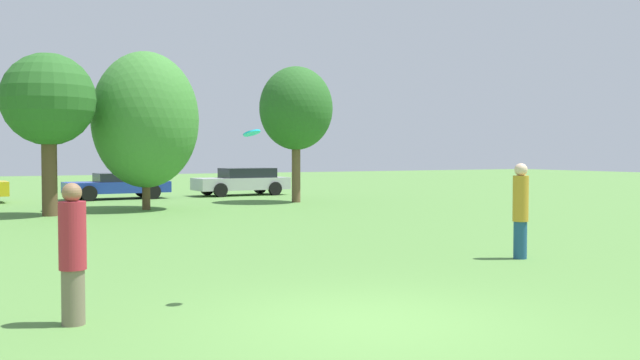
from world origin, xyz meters
TOP-DOWN VIEW (x-y plane):
  - ground_plane at (0.00, 0.00)m, footprint 120.00×120.00m
  - person_thrower at (-3.20, 1.57)m, footprint 0.32×0.32m
  - person_catcher at (5.31, 3.03)m, footprint 0.30×0.30m
  - frisbee at (-0.87, 1.65)m, footprint 0.25×0.24m
  - tree_1 at (-1.60, 17.13)m, footprint 3.00×3.00m
  - tree_2 at (1.81, 18.21)m, footprint 3.80×3.80m
  - tree_3 at (8.29, 19.13)m, footprint 3.04×3.04m
  - parked_car_blue at (2.20, 24.72)m, footprint 4.51×2.08m
  - parked_car_silver at (8.11, 24.69)m, footprint 4.59×2.06m

SIDE VIEW (x-z plane):
  - ground_plane at x=0.00m, z-range 0.00..0.00m
  - parked_car_blue at x=2.20m, z-range 0.05..1.21m
  - parked_car_silver at x=8.11m, z-range 0.03..1.35m
  - person_thrower at x=-3.20m, z-range 0.02..1.72m
  - person_catcher at x=5.31m, z-range 0.04..1.89m
  - frisbee at x=-0.87m, z-range 2.26..2.39m
  - tree_2 at x=1.81m, z-range 0.39..6.09m
  - tree_1 at x=-1.60m, z-range 1.09..6.38m
  - tree_3 at x=8.29m, z-range 1.06..6.69m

